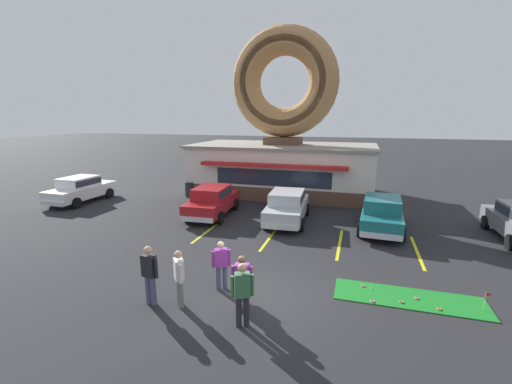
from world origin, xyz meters
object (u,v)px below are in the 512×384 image
putting_flag_pin (487,297)px  pedestrian_beanie_man (221,263)px  pedestrian_blue_sweater_man (179,276)px  pedestrian_clipboard_woman (242,281)px  golf_ball (372,288)px  pedestrian_hooded_kid (149,272)px  pedestrian_leather_jacket_man (242,292)px  car_silver (287,205)px  car_red (212,200)px  trash_bin (190,189)px  car_white (81,188)px  car_teal (382,212)px

putting_flag_pin → pedestrian_beanie_man: 7.48m
pedestrian_blue_sweater_man → pedestrian_clipboard_woman: 1.77m
golf_ball → pedestrian_hooded_kid: (-6.06, -2.67, 0.93)m
pedestrian_beanie_man → pedestrian_leather_jacket_man: bearing=-52.5°
car_silver → pedestrian_hooded_kid: bearing=-103.5°
car_red → pedestrian_blue_sweater_man: bearing=-71.9°
putting_flag_pin → pedestrian_clipboard_woman: pedestrian_clipboard_woman is taller
golf_ball → pedestrian_beanie_man: 4.71m
golf_ball → pedestrian_clipboard_woman: size_ratio=0.03×
trash_bin → pedestrian_leather_jacket_man: bearing=-57.3°
pedestrian_hooded_kid → car_white: bearing=140.5°
trash_bin → pedestrian_blue_sweater_man: bearing=-63.5°
pedestrian_blue_sweater_man → pedestrian_hooded_kid: 0.86m
car_silver → pedestrian_beanie_man: size_ratio=2.96×
golf_ball → putting_flag_pin: putting_flag_pin is taller
car_red → car_teal: bearing=0.6°
car_silver → pedestrian_clipboard_woman: (0.48, -8.32, 0.01)m
pedestrian_hooded_kid → putting_flag_pin: bearing=14.3°
car_white → pedestrian_beanie_man: (12.60, -7.71, -0.01)m
car_white → car_teal: bearing=-0.9°
car_teal → pedestrian_clipboard_woman: (-4.02, -8.35, 0.01)m
pedestrian_hooded_kid → pedestrian_clipboard_woman: 2.63m
car_red → pedestrian_leather_jacket_man: (4.80, -8.96, 0.09)m
putting_flag_pin → car_silver: bearing=136.8°
car_white → trash_bin: (5.77, 3.26, -0.37)m
pedestrian_beanie_man → golf_ball: bearing=16.2°
pedestrian_blue_sweater_man → pedestrian_leather_jacket_man: (2.00, -0.41, 0.04)m
car_silver → car_teal: bearing=0.3°
car_teal → pedestrian_blue_sweater_man: 10.39m
car_red → pedestrian_leather_jacket_man: pedestrian_leather_jacket_man is taller
car_white → pedestrian_clipboard_woman: (13.59, -8.63, 0.01)m
pedestrian_beanie_man → car_silver: bearing=86.1°
car_white → pedestrian_blue_sweater_man: bearing=-37.0°
golf_ball → trash_bin: (-11.29, 9.68, 0.45)m
putting_flag_pin → car_white: car_white is taller
golf_ball → car_white: (-17.06, 6.41, 0.82)m
car_white → pedestrian_leather_jacket_man: pedestrian_leather_jacket_man is taller
pedestrian_leather_jacket_man → pedestrian_hooded_kid: bearing=175.0°
putting_flag_pin → trash_bin: bearing=144.8°
pedestrian_hooded_kid → pedestrian_clipboard_woman: pedestrian_hooded_kid is taller
car_teal → car_silver: bearing=-179.7°
putting_flag_pin → car_teal: bearing=110.2°
car_silver → trash_bin: 8.17m
car_white → pedestrian_leather_jacket_man: bearing=-34.0°
pedestrian_leather_jacket_man → pedestrian_clipboard_woman: bearing=110.0°
putting_flag_pin → pedestrian_leather_jacket_man: pedestrian_leather_jacket_man is taller
golf_ball → pedestrian_hooded_kid: size_ratio=0.02×
car_white → putting_flag_pin: bearing=-18.7°
car_white → pedestrian_beanie_man: bearing=-31.5°
car_red → pedestrian_clipboard_woman: 9.43m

